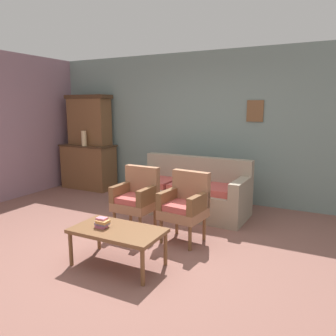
% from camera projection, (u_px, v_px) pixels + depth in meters
% --- Properties ---
extents(ground_plane, '(7.68, 7.68, 0.00)m').
position_uv_depth(ground_plane, '(127.00, 250.00, 4.02)').
color(ground_plane, '#84564C').
extents(wall_back_with_decor, '(6.40, 0.09, 2.70)m').
position_uv_depth(wall_back_with_decor, '(206.00, 127.00, 6.07)').
color(wall_back_with_decor, gray).
rests_on(wall_back_with_decor, ground).
extents(side_cabinet, '(1.16, 0.55, 0.93)m').
position_uv_depth(side_cabinet, '(89.00, 166.00, 7.01)').
color(side_cabinet, brown).
rests_on(side_cabinet, ground).
extents(cabinet_upper_hutch, '(0.99, 0.38, 1.03)m').
position_uv_depth(cabinet_upper_hutch, '(89.00, 120.00, 6.90)').
color(cabinet_upper_hutch, brown).
rests_on(cabinet_upper_hutch, side_cabinet).
extents(vase_on_cabinet, '(0.11, 0.11, 0.31)m').
position_uv_depth(vase_on_cabinet, '(84.00, 138.00, 6.70)').
color(vase_on_cabinet, '#D4B685').
rests_on(vase_on_cabinet, side_cabinet).
extents(floral_couch, '(1.91, 0.85, 0.90)m').
position_uv_depth(floral_couch, '(190.00, 193.00, 5.38)').
color(floral_couch, gray).
rests_on(floral_couch, ground).
extents(armchair_near_cabinet, '(0.53, 0.50, 0.90)m').
position_uv_depth(armchair_near_cabinet, '(137.00, 196.00, 4.56)').
color(armchair_near_cabinet, '#9E6B4C').
rests_on(armchair_near_cabinet, ground).
extents(armchair_near_couch_end, '(0.57, 0.54, 0.90)m').
position_uv_depth(armchair_near_couch_end, '(185.00, 204.00, 4.22)').
color(armchair_near_couch_end, '#9E6B4C').
rests_on(armchair_near_couch_end, ground).
extents(coffee_table, '(1.00, 0.56, 0.42)m').
position_uv_depth(coffee_table, '(118.00, 233.00, 3.57)').
color(coffee_table, brown).
rests_on(coffee_table, ground).
extents(book_stack_on_table, '(0.16, 0.12, 0.11)m').
position_uv_depth(book_stack_on_table, '(102.00, 223.00, 3.60)').
color(book_stack_on_table, '#C86082').
rests_on(book_stack_on_table, coffee_table).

